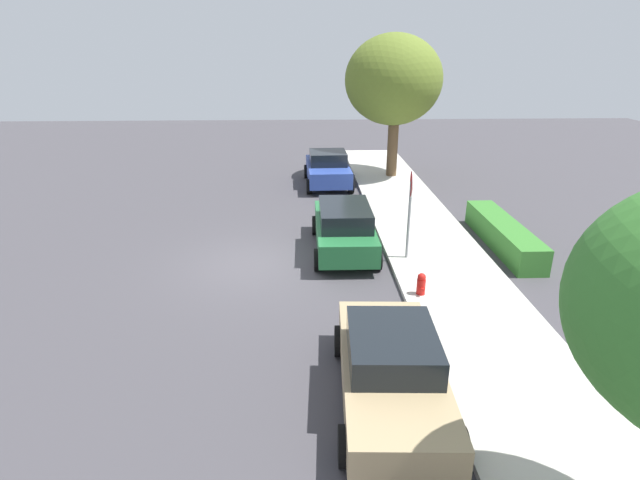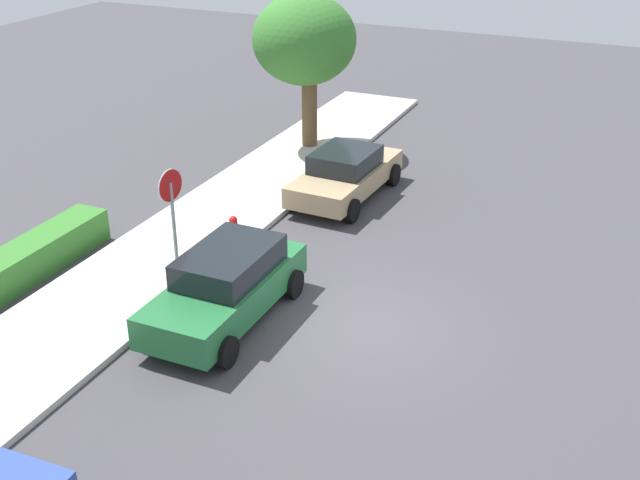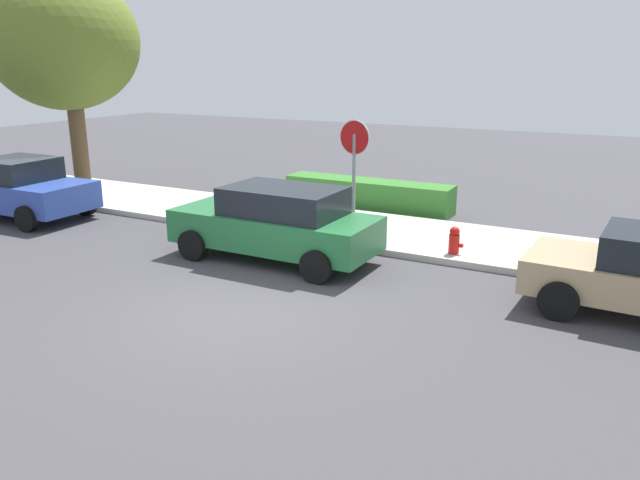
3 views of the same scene
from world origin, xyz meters
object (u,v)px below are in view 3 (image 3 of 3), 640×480
at_px(stop_sign, 354,160).
at_px(fire_hydrant, 454,243).
at_px(parked_car_blue, 18,188).
at_px(street_tree_near_corner, 63,41).
at_px(parked_car_green, 277,222).

height_order(stop_sign, fire_hydrant, stop_sign).
distance_m(parked_car_blue, street_tree_near_corner, 4.99).
distance_m(parked_car_blue, fire_hydrant, 11.25).
distance_m(stop_sign, parked_car_blue, 9.02).
relative_size(stop_sign, fire_hydrant, 3.87).
bearing_deg(fire_hydrant, parked_car_green, -152.40).
height_order(parked_car_green, parked_car_blue, parked_car_blue).
distance_m(stop_sign, fire_hydrant, 2.81).
distance_m(parked_car_green, street_tree_near_corner, 10.32).
bearing_deg(stop_sign, street_tree_near_corner, 173.52).
xyz_separation_m(parked_car_blue, fire_hydrant, (11.10, 1.79, -0.41)).
relative_size(parked_car_blue, fire_hydrant, 5.69).
distance_m(parked_car_green, fire_hydrant, 3.67).
relative_size(street_tree_near_corner, fire_hydrant, 9.18).
relative_size(stop_sign, street_tree_near_corner, 0.42).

